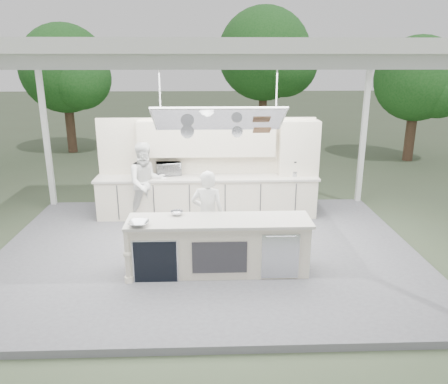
{
  "coord_description": "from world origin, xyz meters",
  "views": [
    {
      "loc": [
        0.03,
        -7.76,
        3.65
      ],
      "look_at": [
        0.33,
        0.4,
        1.15
      ],
      "focal_mm": 35.0,
      "sensor_mm": 36.0,
      "label": 1
    }
  ],
  "objects_px": {
    "head_chef": "(208,214)",
    "sous_chef": "(147,183)",
    "demo_island": "(218,246)",
    "back_counter": "(207,196)"
  },
  "relations": [
    {
      "from": "sous_chef",
      "to": "demo_island",
      "type": "bearing_deg",
      "value": -79.62
    },
    {
      "from": "back_counter",
      "to": "sous_chef",
      "type": "height_order",
      "value": "sous_chef"
    },
    {
      "from": "head_chef",
      "to": "demo_island",
      "type": "bearing_deg",
      "value": 113.68
    },
    {
      "from": "demo_island",
      "to": "sous_chef",
      "type": "distance_m",
      "value": 2.92
    },
    {
      "from": "head_chef",
      "to": "sous_chef",
      "type": "distance_m",
      "value": 2.28
    },
    {
      "from": "demo_island",
      "to": "sous_chef",
      "type": "bearing_deg",
      "value": 121.61
    },
    {
      "from": "head_chef",
      "to": "sous_chef",
      "type": "height_order",
      "value": "sous_chef"
    },
    {
      "from": "back_counter",
      "to": "head_chef",
      "type": "bearing_deg",
      "value": -89.77
    },
    {
      "from": "head_chef",
      "to": "sous_chef",
      "type": "bearing_deg",
      "value": -45.29
    },
    {
      "from": "back_counter",
      "to": "sous_chef",
      "type": "xyz_separation_m",
      "value": [
        -1.34,
        -0.35,
        0.43
      ]
    }
  ]
}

